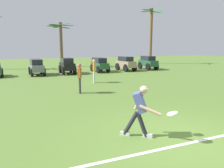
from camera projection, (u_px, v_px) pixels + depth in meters
name	position (u px, v px, depth m)	size (l,w,h in m)	color
ground_plane	(177.00, 140.00, 5.78)	(80.00, 80.00, 0.00)	#5A7B32
field_line_paint	(184.00, 144.00, 5.52)	(27.47, 0.11, 0.01)	white
frisbee_thrower	(140.00, 108.00, 5.86)	(0.83, 0.86, 1.42)	#23232D
frisbee_in_flight	(172.00, 114.00, 5.48)	(0.37, 0.37, 0.10)	white
teammate_near_sideline	(94.00, 69.00, 14.55)	(0.30, 0.49, 1.56)	silver
teammate_midfield	(80.00, 75.00, 11.30)	(0.27, 0.50, 1.56)	#33333D
parked_car_slot_c	(36.00, 67.00, 18.42)	(1.27, 2.45, 1.34)	slate
parked_car_slot_d	(67.00, 65.00, 19.29)	(1.17, 2.36, 1.40)	black
parked_car_slot_e	(100.00, 64.00, 20.71)	(1.23, 2.44, 1.34)	#235133
parked_car_slot_f	(126.00, 63.00, 21.64)	(1.39, 2.44, 1.40)	#998466
parked_car_slot_g	(148.00, 62.00, 22.76)	(1.21, 2.37, 1.40)	#235133
palm_tree_left_of_centre	(61.00, 41.00, 25.46)	(3.12, 3.48, 5.11)	brown
palm_tree_right_of_centre	(151.00, 33.00, 29.22)	(3.30, 3.15, 7.32)	brown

